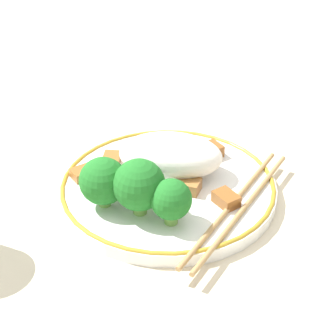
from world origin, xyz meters
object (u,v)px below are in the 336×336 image
broccoli_back_left (103,181)px  chopsticks (238,206)px  broccoli_back_right (171,200)px  plate (168,188)px  broccoli_back_center (139,185)px

broccoli_back_left → chopsticks: broccoli_back_left is taller
broccoli_back_right → chopsticks: 0.08m
chopsticks → plate: bearing=-24.1°
broccoli_back_right → chopsticks: bearing=-153.6°
broccoli_back_left → chopsticks: bearing=-174.9°
broccoli_back_center → chopsticks: size_ratio=0.28×
broccoli_back_left → plate: bearing=-142.0°
broccoli_back_left → broccoli_back_right: bearing=164.5°
broccoli_back_center → broccoli_back_right: bearing=160.5°
broccoli_back_right → chopsticks: broccoli_back_right is taller
broccoli_back_left → broccoli_back_center: 0.04m
broccoli_back_center → chopsticks: broccoli_back_center is taller
plate → broccoli_back_right: (-0.01, 0.07, 0.03)m
broccoli_back_left → chopsticks: 0.14m
broccoli_back_left → broccoli_back_right: size_ratio=1.11×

